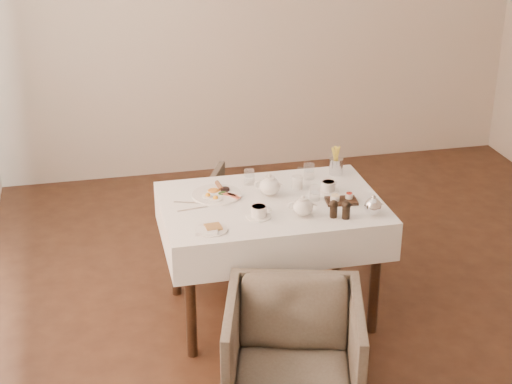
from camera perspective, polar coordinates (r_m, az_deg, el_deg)
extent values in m
plane|color=#311A10|center=(4.95, 7.03, -8.77)|extent=(5.00, 5.00, 0.00)
plane|color=beige|center=(6.67, 0.39, 13.60)|extent=(4.50, 0.00, 4.50)
cube|color=black|center=(4.59, 1.11, -1.09)|extent=(1.20, 0.80, 0.04)
cube|color=white|center=(4.62, 1.10, -2.02)|extent=(1.28, 0.88, 0.23)
cylinder|color=black|center=(4.97, -5.94, -3.90)|extent=(0.06, 0.06, 0.70)
cylinder|color=black|center=(5.18, 5.98, -2.65)|extent=(0.06, 0.06, 0.70)
cylinder|color=black|center=(4.39, -4.79, -8.00)|extent=(0.06, 0.06, 0.70)
cylinder|color=black|center=(4.63, 8.64, -6.35)|extent=(0.06, 0.06, 0.70)
imported|color=#4F453A|center=(4.04, 2.74, -11.69)|extent=(0.84, 0.85, 0.63)
imported|color=#4F453A|center=(5.47, -0.21, -1.71)|extent=(0.82, 0.83, 0.58)
cylinder|color=white|center=(4.65, -2.88, -0.19)|extent=(0.29, 0.29, 0.01)
ellipsoid|color=orange|center=(4.69, -3.11, 0.19)|extent=(0.07, 0.07, 0.03)
cylinder|color=brown|center=(4.73, -2.70, 0.46)|extent=(0.04, 0.11, 0.03)
cylinder|color=black|center=(4.69, -2.27, 0.19)|extent=(0.05, 0.05, 0.02)
cube|color=#A33026|center=(4.62, -1.81, -0.24)|extent=(0.09, 0.10, 0.01)
ellipsoid|color=#264C19|center=(4.65, -2.42, -0.06)|extent=(0.06, 0.05, 0.02)
cylinder|color=white|center=(4.24, -3.24, -2.75)|extent=(0.17, 0.17, 0.01)
cube|color=brown|center=(4.25, -3.14, -2.55)|extent=(0.09, 0.09, 0.01)
cube|color=white|center=(4.22, -3.58, -2.85)|extent=(0.13, 0.11, 0.01)
cylinder|color=white|center=(4.74, 3.01, 0.72)|extent=(0.09, 0.09, 0.08)
cylinder|color=white|center=(4.38, 0.20, -1.79)|extent=(0.14, 0.14, 0.01)
cylinder|color=white|center=(4.37, 0.20, -1.39)|extent=(0.11, 0.11, 0.06)
cylinder|color=#9B6246|center=(4.36, 0.20, -1.07)|extent=(0.08, 0.08, 0.00)
cylinder|color=white|center=(4.73, 5.27, 0.10)|extent=(0.13, 0.13, 0.01)
cylinder|color=white|center=(4.71, 5.28, 0.45)|extent=(0.11, 0.11, 0.06)
cylinder|color=#9B6246|center=(4.70, 5.29, 0.73)|extent=(0.07, 0.07, 0.00)
cylinder|color=silver|center=(4.79, -0.49, 1.10)|extent=(0.07, 0.07, 0.09)
cylinder|color=silver|center=(4.59, 4.30, -0.07)|extent=(0.08, 0.08, 0.09)
cylinder|color=silver|center=(4.88, 3.88, 1.51)|extent=(0.09, 0.09, 0.10)
cube|color=black|center=(4.59, 6.23, -0.65)|extent=(0.19, 0.14, 0.02)
cylinder|color=white|center=(4.57, 5.77, -0.43)|extent=(0.06, 0.06, 0.03)
cylinder|color=maroon|center=(4.60, 6.79, -0.28)|extent=(0.04, 0.04, 0.03)
cylinder|color=silver|center=(4.96, 5.84, 1.87)|extent=(0.09, 0.09, 0.10)
cube|color=silver|center=(4.57, -4.89, -0.78)|extent=(0.18, 0.07, 0.00)
cube|color=silver|center=(4.49, -4.64, -1.25)|extent=(0.18, 0.04, 0.00)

